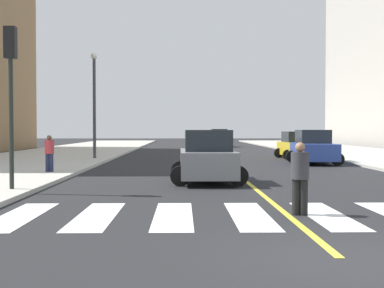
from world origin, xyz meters
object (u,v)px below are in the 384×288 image
(street_lamp, at_px, (94,95))
(pedestrian_walking_west, at_px, (49,152))
(car_gray_third, at_px, (207,158))
(car_yellow_second, at_px, (297,146))
(car_silver_fourth, at_px, (219,139))
(car_blue_nearest, at_px, (314,148))
(pedestrian_crossing, at_px, (300,175))
(traffic_light_far_corner, at_px, (11,76))

(street_lamp, bearing_deg, pedestrian_walking_west, -90.55)
(car_gray_third, distance_m, pedestrian_walking_west, 7.58)
(car_yellow_second, height_order, car_gray_third, car_gray_third)
(car_silver_fourth, bearing_deg, street_lamp, 66.78)
(pedestrian_walking_west, relative_size, street_lamp, 0.23)
(car_gray_third, distance_m, car_silver_fourth, 40.27)
(car_gray_third, distance_m, street_lamp, 16.03)
(car_blue_nearest, relative_size, car_silver_fourth, 0.96)
(car_gray_third, bearing_deg, car_silver_fourth, 84.83)
(street_lamp, bearing_deg, car_silver_fourth, 68.82)
(pedestrian_crossing, bearing_deg, traffic_light_far_corner, 170.09)
(car_blue_nearest, height_order, car_yellow_second, car_blue_nearest)
(car_blue_nearest, xyz_separation_m, pedestrian_walking_west, (-13.67, -7.19, 0.11))
(car_blue_nearest, bearing_deg, pedestrian_crossing, 76.85)
(car_silver_fourth, relative_size, pedestrian_walking_west, 2.93)
(car_blue_nearest, bearing_deg, street_lamp, -13.27)
(street_lamp, bearing_deg, car_gray_third, -64.40)
(car_gray_third, xyz_separation_m, street_lamp, (-6.78, 14.14, 3.34))
(car_yellow_second, distance_m, pedestrian_walking_west, 18.77)
(traffic_light_far_corner, relative_size, pedestrian_walking_west, 3.14)
(car_silver_fourth, distance_m, pedestrian_walking_west, 38.33)
(car_gray_third, distance_m, pedestrian_crossing, 7.78)
(car_blue_nearest, bearing_deg, traffic_light_far_corner, 48.46)
(car_gray_third, relative_size, traffic_light_far_corner, 0.88)
(car_yellow_second, distance_m, pedestrian_crossing, 23.92)
(car_silver_fourth, distance_m, pedestrian_crossing, 47.71)
(car_gray_third, height_order, car_silver_fourth, car_silver_fourth)
(car_gray_third, xyz_separation_m, pedestrian_crossing, (1.83, -7.56, 0.01))
(pedestrian_walking_west, bearing_deg, traffic_light_far_corner, -81.99)
(car_silver_fourth, bearing_deg, pedestrian_crossing, 86.20)
(car_gray_third, bearing_deg, street_lamp, 115.12)
(car_silver_fourth, height_order, pedestrian_crossing, car_silver_fourth)
(pedestrian_crossing, relative_size, pedestrian_walking_west, 1.06)
(car_blue_nearest, xyz_separation_m, pedestrian_crossing, (-4.95, -17.93, 0.01))
(car_gray_third, height_order, traffic_light_far_corner, traffic_light_far_corner)
(car_yellow_second, xyz_separation_m, car_gray_third, (-7.02, -15.79, 0.05))
(traffic_light_far_corner, bearing_deg, pedestrian_crossing, -27.27)
(car_gray_third, bearing_deg, traffic_light_far_corner, -152.84)
(car_silver_fourth, xyz_separation_m, pedestrian_walking_west, (-10.17, -36.95, 0.07))
(car_silver_fourth, xyz_separation_m, traffic_light_far_corner, (-9.66, -43.47, 2.75))
(traffic_light_far_corner, xyz_separation_m, pedestrian_walking_west, (-0.52, 6.51, -2.68))
(pedestrian_walking_west, bearing_deg, car_blue_nearest, 31.21)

